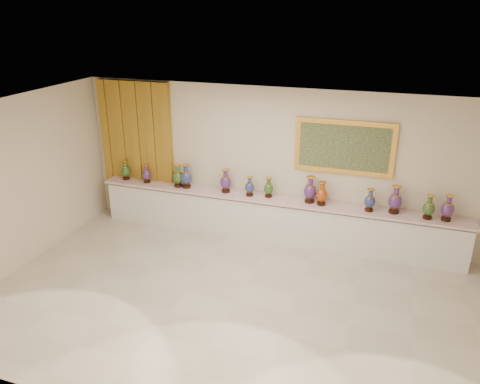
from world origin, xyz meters
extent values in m
plane|color=beige|center=(0.00, 0.00, 0.00)|extent=(8.00, 8.00, 0.00)
plane|color=beige|center=(0.00, 2.50, 1.50)|extent=(8.00, 0.00, 8.00)
plane|color=beige|center=(-4.00, 0.00, 1.50)|extent=(0.00, 5.00, 5.00)
plane|color=white|center=(0.00, 0.00, 3.00)|extent=(8.00, 8.00, 0.00)
cube|color=#A56E23|center=(-3.03, 2.44, 1.50)|extent=(1.64, 0.14, 2.95)
cube|color=gold|center=(1.25, 2.46, 1.99)|extent=(1.80, 0.06, 1.00)
cube|color=black|center=(1.25, 2.42, 1.99)|extent=(1.62, 0.02, 0.82)
cube|color=white|center=(0.00, 2.27, 0.41)|extent=(7.20, 0.42, 0.81)
cube|color=silver|center=(0.00, 2.25, 0.88)|extent=(7.28, 0.48, 0.05)
cylinder|color=black|center=(-3.26, 2.27, 0.92)|extent=(0.15, 0.15, 0.04)
cone|color=gold|center=(-3.26, 2.27, 0.97)|extent=(0.13, 0.13, 0.03)
ellipsoid|color=black|center=(-3.26, 2.27, 1.08)|extent=(0.21, 0.21, 0.24)
cylinder|color=gold|center=(-3.26, 2.27, 1.19)|extent=(0.13, 0.13, 0.01)
cylinder|color=black|center=(-3.26, 2.27, 1.24)|extent=(0.08, 0.08, 0.09)
cone|color=black|center=(-3.26, 2.27, 1.30)|extent=(0.13, 0.13, 0.03)
cylinder|color=gold|center=(-3.26, 2.27, 1.32)|extent=(0.14, 0.14, 0.01)
cylinder|color=black|center=(-2.75, 2.24, 0.92)|extent=(0.14, 0.14, 0.04)
cone|color=gold|center=(-2.75, 2.24, 0.96)|extent=(0.12, 0.12, 0.03)
ellipsoid|color=#23104F|center=(-2.75, 2.24, 1.07)|extent=(0.23, 0.23, 0.23)
cylinder|color=gold|center=(-2.75, 2.24, 1.17)|extent=(0.12, 0.12, 0.01)
cylinder|color=#23104F|center=(-2.75, 2.24, 1.22)|extent=(0.07, 0.07, 0.08)
cone|color=#23104F|center=(-2.75, 2.24, 1.27)|extent=(0.12, 0.12, 0.03)
cylinder|color=gold|center=(-2.75, 2.24, 1.29)|extent=(0.13, 0.13, 0.01)
cylinder|color=black|center=(-2.01, 2.23, 0.92)|extent=(0.17, 0.17, 0.05)
cone|color=gold|center=(-2.01, 2.23, 0.98)|extent=(0.15, 0.15, 0.03)
ellipsoid|color=black|center=(-2.01, 2.23, 1.11)|extent=(0.29, 0.29, 0.27)
cylinder|color=gold|center=(-2.01, 2.23, 1.22)|extent=(0.15, 0.15, 0.01)
cylinder|color=black|center=(-2.01, 2.23, 1.28)|extent=(0.09, 0.09, 0.10)
cone|color=black|center=(-2.01, 2.23, 1.35)|extent=(0.15, 0.15, 0.04)
cylinder|color=gold|center=(-2.01, 2.23, 1.37)|extent=(0.15, 0.15, 0.01)
cylinder|color=black|center=(-1.83, 2.24, 0.92)|extent=(0.18, 0.18, 0.05)
cone|color=gold|center=(-1.83, 2.24, 0.98)|extent=(0.15, 0.15, 0.03)
ellipsoid|color=#0D163E|center=(-1.83, 2.24, 1.12)|extent=(0.27, 0.27, 0.29)
cylinder|color=gold|center=(-1.83, 2.24, 1.24)|extent=(0.16, 0.16, 0.01)
cylinder|color=#0D163E|center=(-1.83, 2.24, 1.30)|extent=(0.09, 0.09, 0.10)
cone|color=#0D163E|center=(-1.83, 2.24, 1.37)|extent=(0.16, 0.16, 0.04)
cylinder|color=gold|center=(-1.83, 2.24, 1.39)|extent=(0.16, 0.16, 0.01)
cylinder|color=black|center=(-0.98, 2.26, 0.92)|extent=(0.17, 0.17, 0.05)
cone|color=gold|center=(-0.98, 2.26, 0.98)|extent=(0.15, 0.15, 0.03)
ellipsoid|color=#23104F|center=(-0.98, 2.26, 1.11)|extent=(0.25, 0.25, 0.28)
cylinder|color=gold|center=(-0.98, 2.26, 1.23)|extent=(0.15, 0.15, 0.01)
cylinder|color=#23104F|center=(-0.98, 2.26, 1.29)|extent=(0.09, 0.09, 0.10)
cone|color=#23104F|center=(-0.98, 2.26, 1.36)|extent=(0.15, 0.15, 0.04)
cylinder|color=gold|center=(-0.98, 2.26, 1.37)|extent=(0.16, 0.16, 0.01)
cylinder|color=black|center=(-0.47, 2.23, 0.92)|extent=(0.14, 0.14, 0.04)
cone|color=gold|center=(-0.47, 2.23, 0.96)|extent=(0.12, 0.12, 0.03)
ellipsoid|color=#0D163E|center=(-0.47, 2.23, 1.07)|extent=(0.23, 0.23, 0.23)
cylinder|color=gold|center=(-0.47, 2.23, 1.17)|extent=(0.13, 0.13, 0.01)
cylinder|color=#0D163E|center=(-0.47, 2.23, 1.22)|extent=(0.07, 0.07, 0.08)
cone|color=#0D163E|center=(-0.47, 2.23, 1.28)|extent=(0.13, 0.13, 0.03)
cylinder|color=gold|center=(-0.47, 2.23, 1.29)|extent=(0.13, 0.13, 0.01)
cylinder|color=black|center=(-0.10, 2.29, 0.92)|extent=(0.14, 0.14, 0.04)
cone|color=gold|center=(-0.10, 2.29, 0.96)|extent=(0.12, 0.12, 0.03)
ellipsoid|color=black|center=(-0.10, 2.29, 1.07)|extent=(0.23, 0.23, 0.23)
cylinder|color=gold|center=(-0.10, 2.29, 1.17)|extent=(0.13, 0.13, 0.01)
cylinder|color=black|center=(-0.10, 2.29, 1.22)|extent=(0.07, 0.07, 0.08)
cone|color=black|center=(-0.10, 2.29, 1.28)|extent=(0.13, 0.13, 0.03)
cylinder|color=gold|center=(-0.10, 2.29, 1.29)|extent=(0.13, 0.13, 0.01)
cylinder|color=black|center=(0.71, 2.28, 0.93)|extent=(0.18, 0.18, 0.05)
cone|color=gold|center=(0.71, 2.28, 0.98)|extent=(0.16, 0.16, 0.03)
ellipsoid|color=#23104F|center=(0.71, 2.28, 1.12)|extent=(0.31, 0.31, 0.30)
cylinder|color=gold|center=(0.71, 2.28, 1.25)|extent=(0.16, 0.16, 0.01)
cylinder|color=#23104F|center=(0.71, 2.28, 1.32)|extent=(0.10, 0.10, 0.11)
cone|color=#23104F|center=(0.71, 2.28, 1.39)|extent=(0.16, 0.16, 0.04)
cylinder|color=gold|center=(0.71, 2.28, 1.41)|extent=(0.17, 0.17, 0.01)
cylinder|color=black|center=(0.94, 2.23, 0.92)|extent=(0.16, 0.16, 0.05)
cone|color=gold|center=(0.94, 2.23, 0.97)|extent=(0.14, 0.14, 0.03)
ellipsoid|color=#971607|center=(0.94, 2.23, 1.10)|extent=(0.25, 0.25, 0.26)
cylinder|color=gold|center=(0.94, 2.23, 1.21)|extent=(0.15, 0.15, 0.01)
cylinder|color=#971607|center=(0.94, 2.23, 1.27)|extent=(0.08, 0.08, 0.10)
cone|color=#971607|center=(0.94, 2.23, 1.33)|extent=(0.15, 0.15, 0.04)
cylinder|color=gold|center=(0.94, 2.23, 1.35)|extent=(0.15, 0.15, 0.01)
cylinder|color=black|center=(1.81, 2.23, 0.92)|extent=(0.15, 0.15, 0.04)
cone|color=gold|center=(1.81, 2.23, 0.97)|extent=(0.13, 0.13, 0.03)
ellipsoid|color=#0D163E|center=(1.81, 2.23, 1.09)|extent=(0.26, 0.26, 0.25)
cylinder|color=gold|center=(1.81, 2.23, 1.19)|extent=(0.14, 0.14, 0.01)
cylinder|color=#0D163E|center=(1.81, 2.23, 1.24)|extent=(0.08, 0.08, 0.09)
cone|color=#0D163E|center=(1.81, 2.23, 1.31)|extent=(0.14, 0.14, 0.03)
cylinder|color=gold|center=(1.81, 2.23, 1.32)|extent=(0.14, 0.14, 0.01)
cylinder|color=black|center=(2.24, 2.28, 0.93)|extent=(0.18, 0.18, 0.05)
cone|color=gold|center=(2.24, 2.28, 0.98)|extent=(0.16, 0.16, 0.03)
ellipsoid|color=#23104F|center=(2.24, 2.28, 1.13)|extent=(0.29, 0.29, 0.30)
cylinder|color=gold|center=(2.24, 2.28, 1.25)|extent=(0.16, 0.16, 0.01)
cylinder|color=#23104F|center=(2.24, 2.28, 1.32)|extent=(0.10, 0.10, 0.11)
cone|color=#23104F|center=(2.24, 2.28, 1.39)|extent=(0.16, 0.16, 0.04)
cylinder|color=gold|center=(2.24, 2.28, 1.41)|extent=(0.17, 0.17, 0.01)
cylinder|color=black|center=(2.81, 2.22, 0.92)|extent=(0.16, 0.16, 0.04)
cone|color=gold|center=(2.81, 2.22, 0.97)|extent=(0.14, 0.14, 0.03)
ellipsoid|color=black|center=(2.81, 2.22, 1.09)|extent=(0.27, 0.27, 0.26)
cylinder|color=gold|center=(2.81, 2.22, 1.20)|extent=(0.14, 0.14, 0.01)
cylinder|color=black|center=(2.81, 2.22, 1.26)|extent=(0.08, 0.08, 0.09)
cone|color=black|center=(2.81, 2.22, 1.32)|extent=(0.14, 0.14, 0.03)
cylinder|color=gold|center=(2.81, 2.22, 1.34)|extent=(0.14, 0.14, 0.01)
cylinder|color=black|center=(3.12, 2.24, 0.92)|extent=(0.17, 0.17, 0.05)
cone|color=gold|center=(3.12, 2.24, 0.98)|extent=(0.15, 0.15, 0.03)
ellipsoid|color=#23104F|center=(3.12, 2.24, 1.11)|extent=(0.26, 0.26, 0.27)
cylinder|color=gold|center=(3.12, 2.24, 1.22)|extent=(0.15, 0.15, 0.01)
cylinder|color=#23104F|center=(3.12, 2.24, 1.28)|extent=(0.09, 0.09, 0.10)
cone|color=#23104F|center=(3.12, 2.24, 1.35)|extent=(0.15, 0.15, 0.04)
cylinder|color=gold|center=(3.12, 2.24, 1.37)|extent=(0.15, 0.15, 0.01)
cube|color=white|center=(-2.14, 2.13, 0.90)|extent=(0.10, 0.06, 0.00)
camera|label=1|loc=(2.05, -5.89, 4.41)|focal=35.00mm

